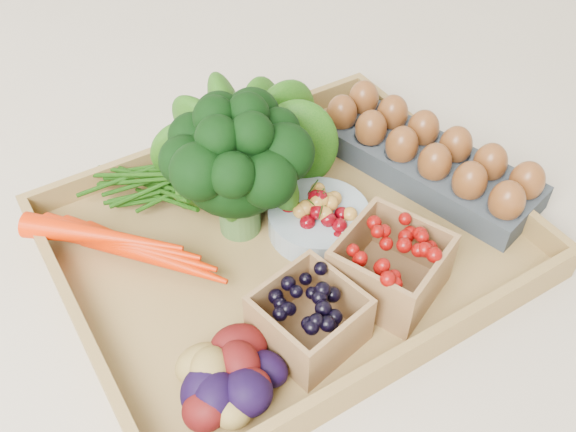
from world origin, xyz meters
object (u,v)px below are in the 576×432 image
broccoli (238,188)px  egg_carton (425,164)px  tray (288,245)px  cherry_bowl (319,221)px

broccoli → egg_carton: 0.28m
tray → cherry_bowl: cherry_bowl is taller
tray → egg_carton: egg_carton is taller
broccoli → egg_carton: (0.27, -0.04, -0.05)m
broccoli → cherry_bowl: size_ratio=1.36×
cherry_bowl → egg_carton: 0.19m
cherry_bowl → egg_carton: size_ratio=0.41×
broccoli → cherry_bowl: 0.11m
cherry_bowl → broccoli: bearing=145.8°
cherry_bowl → egg_carton: (0.19, 0.01, 0.00)m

